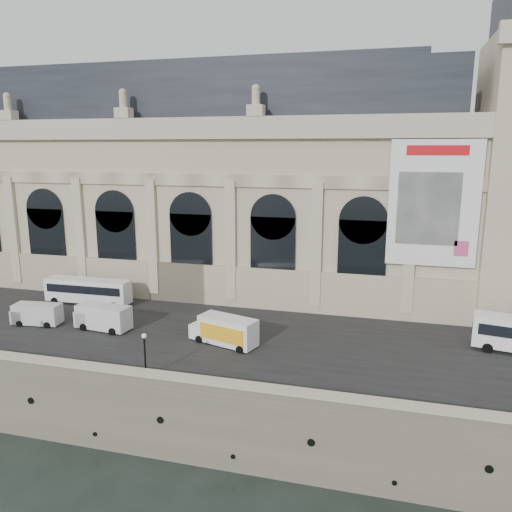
{
  "coord_description": "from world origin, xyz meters",
  "views": [
    {
      "loc": [
        18.49,
        -32.61,
        24.65
      ],
      "look_at": [
        3.99,
        22.0,
        12.35
      ],
      "focal_mm": 35.0,
      "sensor_mm": 36.0,
      "label": 1
    }
  ],
  "objects": [
    {
      "name": "ground",
      "position": [
        0.0,
        0.0,
        0.0
      ],
      "size": [
        260.0,
        260.0,
        0.0
      ],
      "primitive_type": "plane",
      "color": "black",
      "rests_on": "ground"
    },
    {
      "name": "quay",
      "position": [
        0.0,
        35.0,
        3.0
      ],
      "size": [
        160.0,
        70.0,
        6.0
      ],
      "primitive_type": "cube",
      "color": "gray",
      "rests_on": "ground"
    },
    {
      "name": "street",
      "position": [
        0.0,
        14.0,
        6.03
      ],
      "size": [
        160.0,
        24.0,
        0.06
      ],
      "primitive_type": "cube",
      "color": "#2D2D2D",
      "rests_on": "quay"
    },
    {
      "name": "parapet",
      "position": [
        0.0,
        0.6,
        6.62
      ],
      "size": [
        160.0,
        1.4,
        1.21
      ],
      "color": "gray",
      "rests_on": "quay"
    },
    {
      "name": "museum",
      "position": [
        -5.98,
        30.86,
        19.72
      ],
      "size": [
        69.0,
        18.7,
        29.1
      ],
      "color": "beige",
      "rests_on": "quay"
    },
    {
      "name": "bus_left",
      "position": [
        -16.09,
        18.28,
        7.76
      ],
      "size": [
        10.7,
        2.61,
        3.14
      ],
      "color": "white",
      "rests_on": "quay"
    },
    {
      "name": "van_b",
      "position": [
        -17.57,
        10.54,
        7.17
      ],
      "size": [
        5.34,
        2.58,
        2.29
      ],
      "color": "silver",
      "rests_on": "quay"
    },
    {
      "name": "van_c",
      "position": [
        -9.9,
        11.1,
        7.34
      ],
      "size": [
        6.08,
        2.92,
        2.62
      ],
      "color": "silver",
      "rests_on": "quay"
    },
    {
      "name": "box_truck",
      "position": [
        3.89,
        10.51,
        7.4
      ],
      "size": [
        7.22,
        4.1,
        2.78
      ],
      "color": "white",
      "rests_on": "quay"
    },
    {
      "name": "lamp_right",
      "position": [
        -0.01,
        1.76,
        7.98
      ],
      "size": [
        0.4,
        0.4,
        3.97
      ],
      "color": "black",
      "rests_on": "quay"
    }
  ]
}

